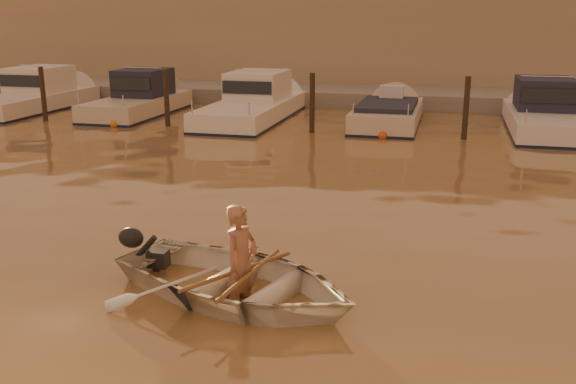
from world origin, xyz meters
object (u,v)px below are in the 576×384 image
(moored_boat_2, at_px, (253,103))
(moored_boat_4, at_px, (545,113))
(person, at_px, (241,263))
(moored_boat_1, at_px, (138,99))
(moored_boat_3, at_px, (388,119))
(waterfront_building, at_px, (369,43))
(moored_boat_0, at_px, (31,95))
(dinghy, at_px, (236,280))

(moored_boat_2, xyz_separation_m, moored_boat_4, (10.45, 0.00, 0.00))
(person, xyz_separation_m, moored_boat_1, (-9.40, 15.36, 0.08))
(person, distance_m, moored_boat_1, 18.01)
(moored_boat_3, distance_m, waterfront_building, 11.42)
(person, relative_size, moored_boat_4, 0.23)
(person, distance_m, moored_boat_0, 20.95)
(moored_boat_1, relative_size, moored_boat_3, 1.05)
(dinghy, relative_size, moored_boat_2, 0.46)
(person, bearing_deg, moored_boat_0, 60.84)
(person, bearing_deg, waterfront_building, 21.53)
(moored_boat_4, distance_m, waterfront_building, 13.41)
(moored_boat_4, bearing_deg, moored_boat_1, 180.00)
(dinghy, xyz_separation_m, moored_boat_2, (-4.51, 15.33, 0.36))
(person, bearing_deg, dinghy, 90.00)
(dinghy, xyz_separation_m, waterfront_building, (-1.53, 26.33, 2.13))
(moored_boat_2, height_order, waterfront_building, waterfront_building)
(dinghy, xyz_separation_m, moored_boat_3, (0.61, 15.33, -0.04))
(person, height_order, moored_boat_0, moored_boat_0)
(moored_boat_3, height_order, moored_boat_4, moored_boat_4)
(moored_boat_1, height_order, waterfront_building, waterfront_building)
(dinghy, xyz_separation_m, moored_boat_0, (-14.15, 15.33, 0.36))
(waterfront_building, bearing_deg, moored_boat_2, -105.16)
(moored_boat_0, bearing_deg, waterfront_building, 41.08)
(waterfront_building, bearing_deg, person, -86.46)
(moored_boat_3, relative_size, waterfront_building, 0.14)
(waterfront_building, bearing_deg, moored_boat_4, -55.82)
(person, distance_m, moored_boat_2, 16.04)
(dinghy, relative_size, moored_boat_3, 0.59)
(person, distance_m, waterfront_building, 26.48)
(moored_boat_1, bearing_deg, dinghy, -58.75)
(moored_boat_1, xyz_separation_m, waterfront_building, (7.77, 11.00, 1.77))
(dinghy, bearing_deg, moored_boat_2, 34.40)
(person, distance_m, moored_boat_4, 16.43)
(moored_boat_2, bearing_deg, moored_boat_3, 0.00)
(moored_boat_0, height_order, moored_boat_4, same)
(dinghy, relative_size, waterfront_building, 0.08)
(moored_boat_4, bearing_deg, moored_boat_0, 180.00)
(moored_boat_4, bearing_deg, waterfront_building, 124.18)
(moored_boat_1, bearing_deg, moored_boat_2, 0.00)
(moored_boat_0, relative_size, moored_boat_4, 1.05)
(moored_boat_2, bearing_deg, moored_boat_4, 0.00)
(moored_boat_3, relative_size, moored_boat_4, 0.88)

